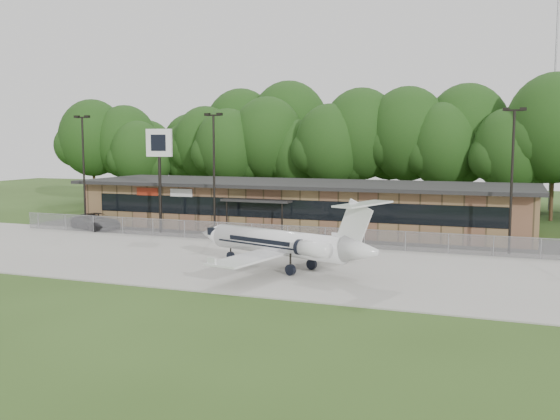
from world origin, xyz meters
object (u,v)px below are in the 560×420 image
at_px(terminal, 300,205).
at_px(pole_sign, 159,154).
at_px(suv, 96,222).
at_px(business_jet, 285,244).

xyz_separation_m(terminal, pole_sign, (-10.34, -7.15, 4.70)).
bearing_deg(terminal, suv, -157.00).
relative_size(terminal, business_jet, 3.00).
xyz_separation_m(business_jet, pole_sign, (-15.55, 11.11, 5.22)).
distance_m(business_jet, pole_sign, 19.81).
relative_size(business_jet, suv, 2.55).
height_order(terminal, business_jet, business_jet).
bearing_deg(suv, business_jet, -94.38).
bearing_deg(pole_sign, business_jet, -39.50).
bearing_deg(business_jet, suv, 171.73).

